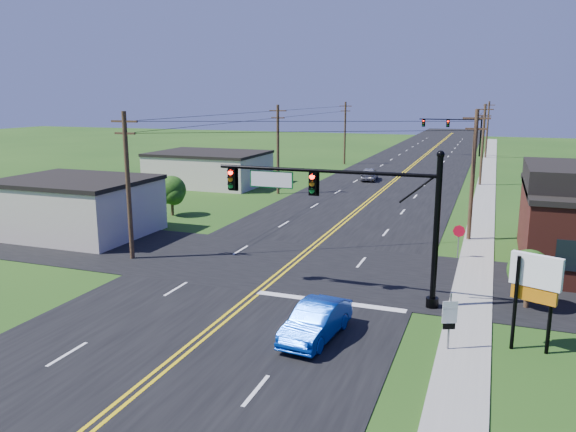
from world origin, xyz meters
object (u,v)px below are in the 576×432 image
at_px(blue_car, 316,322).
at_px(signal_mast_far, 453,128).
at_px(signal_mast_main, 343,204).
at_px(route_sign, 450,318).
at_px(stop_sign, 459,235).

bearing_deg(blue_car, signal_mast_far, 96.31).
relative_size(signal_mast_main, route_sign, 4.69).
height_order(signal_mast_far, stop_sign, signal_mast_far).
bearing_deg(stop_sign, signal_mast_far, 96.01).
distance_m(blue_car, stop_sign, 15.00).
xyz_separation_m(blue_car, stop_sign, (4.74, 14.21, 0.79)).
distance_m(signal_mast_main, route_sign, 7.90).
relative_size(signal_mast_main, stop_sign, 5.31).
bearing_deg(route_sign, blue_car, 164.59).
height_order(signal_mast_far, blue_car, signal_mast_far).
distance_m(signal_mast_far, route_sign, 76.79).
xyz_separation_m(signal_mast_main, route_sign, (5.54, -4.53, -3.35)).
bearing_deg(signal_mast_far, route_sign, -85.93).
bearing_deg(stop_sign, route_sign, -86.37).
xyz_separation_m(signal_mast_far, blue_car, (0.21, -77.23, -3.80)).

